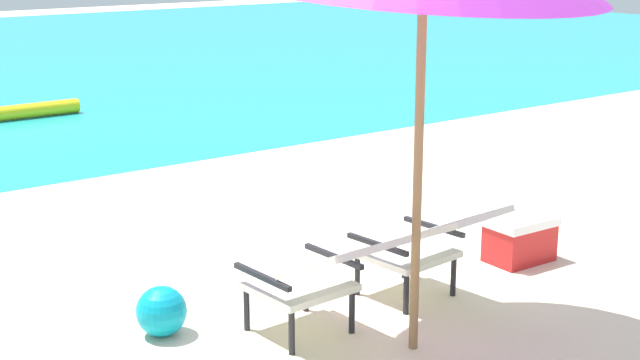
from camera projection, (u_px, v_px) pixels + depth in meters
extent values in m
plane|color=beige|center=(89.00, 176.00, 8.77)|extent=(40.00, 40.00, 0.00)
cylinder|color=yellow|center=(16.00, 112.00, 11.41)|extent=(1.60, 0.18, 0.18)
cube|color=silver|center=(299.00, 286.00, 5.27)|extent=(0.55, 0.53, 0.04)
cube|color=silver|center=(341.00, 258.00, 4.93)|extent=(0.55, 0.54, 0.27)
cylinder|color=black|center=(247.00, 309.00, 5.33)|extent=(0.04, 0.04, 0.26)
cylinder|color=black|center=(306.00, 291.00, 5.60)|extent=(0.04, 0.04, 0.26)
cylinder|color=black|center=(292.00, 332.00, 5.02)|extent=(0.04, 0.04, 0.26)
cylinder|color=black|center=(352.00, 312.00, 5.29)|extent=(0.04, 0.04, 0.26)
cube|color=black|center=(262.00, 277.00, 5.08)|extent=(0.06, 0.50, 0.03)
cube|color=black|center=(333.00, 256.00, 5.40)|extent=(0.06, 0.50, 0.03)
cube|color=silver|center=(406.00, 253.00, 5.81)|extent=(0.57, 0.55, 0.04)
cube|color=silver|center=(452.00, 226.00, 5.48)|extent=(0.57, 0.56, 0.27)
cylinder|color=black|center=(357.00, 275.00, 5.85)|extent=(0.04, 0.04, 0.26)
cylinder|color=black|center=(405.00, 259.00, 6.14)|extent=(0.04, 0.04, 0.26)
cylinder|color=black|center=(406.00, 294.00, 5.55)|extent=(0.04, 0.04, 0.26)
cylinder|color=black|center=(453.00, 276.00, 5.84)|extent=(0.04, 0.04, 0.26)
cube|color=black|center=(377.00, 244.00, 5.61)|extent=(0.08, 0.50, 0.03)
cube|color=black|center=(434.00, 227.00, 5.94)|extent=(0.08, 0.50, 0.03)
cylinder|color=olive|center=(418.00, 175.00, 4.87)|extent=(0.05, 0.05, 1.98)
sphere|color=#0A93AD|center=(161.00, 311.00, 5.26)|extent=(0.29, 0.29, 0.29)
cube|color=red|center=(519.00, 243.00, 6.46)|extent=(0.46, 0.32, 0.26)
cube|color=white|center=(521.00, 221.00, 6.42)|extent=(0.48, 0.34, 0.06)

